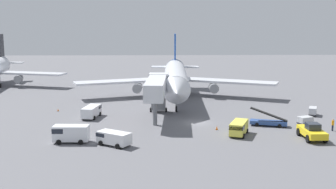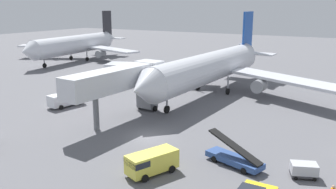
{
  "view_description": "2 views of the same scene",
  "coord_description": "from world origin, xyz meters",
  "px_view_note": "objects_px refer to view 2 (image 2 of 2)",
  "views": [
    {
      "loc": [
        -6.62,
        -66.82,
        16.07
      ],
      "look_at": [
        -4.41,
        12.94,
        2.58
      ],
      "focal_mm": 44.97,
      "sensor_mm": 36.0,
      "label": 1
    },
    {
      "loc": [
        21.66,
        -32.53,
        14.76
      ],
      "look_at": [
        -4.69,
        12.32,
        1.79
      ],
      "focal_mm": 38.37,
      "sensor_mm": 36.0,
      "label": 2
    }
  ],
  "objects_px": {
    "belt_loader_truck": "(234,158)",
    "service_van_near_center": "(151,162)",
    "airplane_at_gate": "(212,67)",
    "safety_cone_alpha": "(61,91)",
    "service_van_near_left": "(67,98)",
    "airplane_background": "(77,44)",
    "jet_bridge": "(123,80)",
    "safety_cone_bravo": "(146,152)",
    "baggage_cart_mid_right": "(304,169)"
  },
  "relations": [
    {
      "from": "belt_loader_truck",
      "to": "service_van_near_center",
      "type": "bearing_deg",
      "value": -136.83
    },
    {
      "from": "safety_cone_alpha",
      "to": "safety_cone_bravo",
      "type": "distance_m",
      "value": 31.2
    },
    {
      "from": "airplane_background",
      "to": "safety_cone_bravo",
      "type": "bearing_deg",
      "value": -40.12
    },
    {
      "from": "baggage_cart_mid_right",
      "to": "airplane_at_gate",
      "type": "bearing_deg",
      "value": 128.64
    },
    {
      "from": "belt_loader_truck",
      "to": "baggage_cart_mid_right",
      "type": "height_order",
      "value": "belt_loader_truck"
    },
    {
      "from": "airplane_background",
      "to": "airplane_at_gate",
      "type": "bearing_deg",
      "value": -18.7
    },
    {
      "from": "service_van_near_center",
      "to": "safety_cone_bravo",
      "type": "distance_m",
      "value": 4.33
    },
    {
      "from": "airplane_at_gate",
      "to": "safety_cone_alpha",
      "type": "bearing_deg",
      "value": -149.89
    },
    {
      "from": "airplane_at_gate",
      "to": "service_van_near_left",
      "type": "distance_m",
      "value": 24.3
    },
    {
      "from": "airplane_at_gate",
      "to": "service_van_near_left",
      "type": "height_order",
      "value": "airplane_at_gate"
    },
    {
      "from": "service_van_near_center",
      "to": "service_van_near_left",
      "type": "bearing_deg",
      "value": 151.66
    },
    {
      "from": "service_van_near_left",
      "to": "safety_cone_alpha",
      "type": "bearing_deg",
      "value": 142.36
    },
    {
      "from": "jet_bridge",
      "to": "airplane_background",
      "type": "height_order",
      "value": "airplane_background"
    },
    {
      "from": "service_van_near_center",
      "to": "safety_cone_alpha",
      "type": "distance_m",
      "value": 35.17
    },
    {
      "from": "belt_loader_truck",
      "to": "safety_cone_bravo",
      "type": "height_order",
      "value": "belt_loader_truck"
    },
    {
      "from": "service_van_near_center",
      "to": "safety_cone_alpha",
      "type": "height_order",
      "value": "service_van_near_center"
    },
    {
      "from": "airplane_at_gate",
      "to": "service_van_near_center",
      "type": "bearing_deg",
      "value": -75.91
    },
    {
      "from": "service_van_near_left",
      "to": "safety_cone_bravo",
      "type": "relative_size",
      "value": 9.27
    },
    {
      "from": "service_van_near_left",
      "to": "airplane_background",
      "type": "bearing_deg",
      "value": 132.27
    },
    {
      "from": "airplane_at_gate",
      "to": "baggage_cart_mid_right",
      "type": "height_order",
      "value": "airplane_at_gate"
    },
    {
      "from": "service_van_near_left",
      "to": "safety_cone_alpha",
      "type": "height_order",
      "value": "service_van_near_left"
    },
    {
      "from": "jet_bridge",
      "to": "safety_cone_bravo",
      "type": "relative_size",
      "value": 27.52
    },
    {
      "from": "safety_cone_alpha",
      "to": "belt_loader_truck",
      "type": "bearing_deg",
      "value": -19.07
    },
    {
      "from": "baggage_cart_mid_right",
      "to": "safety_cone_bravo",
      "type": "bearing_deg",
      "value": -168.55
    },
    {
      "from": "jet_bridge",
      "to": "safety_cone_alpha",
      "type": "xyz_separation_m",
      "value": [
        -18.36,
        6.35,
        -5.0
      ]
    },
    {
      "from": "baggage_cart_mid_right",
      "to": "airplane_background",
      "type": "xyz_separation_m",
      "value": [
        -66.25,
        40.46,
        3.78
      ]
    },
    {
      "from": "service_van_near_center",
      "to": "airplane_background",
      "type": "xyz_separation_m",
      "value": [
        -54.26,
        46.71,
        3.36
      ]
    },
    {
      "from": "jet_bridge",
      "to": "safety_cone_bravo",
      "type": "bearing_deg",
      "value": -42.23
    },
    {
      "from": "safety_cone_alpha",
      "to": "service_van_near_center",
      "type": "bearing_deg",
      "value": -30.69
    },
    {
      "from": "service_van_near_center",
      "to": "baggage_cart_mid_right",
      "type": "relative_size",
      "value": 1.97
    },
    {
      "from": "safety_cone_alpha",
      "to": "baggage_cart_mid_right",
      "type": "bearing_deg",
      "value": -15.49
    },
    {
      "from": "service_van_near_left",
      "to": "baggage_cart_mid_right",
      "type": "xyz_separation_m",
      "value": [
        35.16,
        -6.25,
        -0.4
      ]
    },
    {
      "from": "jet_bridge",
      "to": "service_van_near_center",
      "type": "height_order",
      "value": "jet_bridge"
    },
    {
      "from": "jet_bridge",
      "to": "belt_loader_truck",
      "type": "bearing_deg",
      "value": -19.04
    },
    {
      "from": "belt_loader_truck",
      "to": "airplane_background",
      "type": "distance_m",
      "value": 72.98
    },
    {
      "from": "baggage_cart_mid_right",
      "to": "safety_cone_alpha",
      "type": "bearing_deg",
      "value": 164.51
    },
    {
      "from": "service_van_near_left",
      "to": "service_van_near_center",
      "type": "height_order",
      "value": "service_van_near_center"
    },
    {
      "from": "service_van_near_left",
      "to": "service_van_near_center",
      "type": "distance_m",
      "value": 26.32
    },
    {
      "from": "jet_bridge",
      "to": "service_van_near_center",
      "type": "distance_m",
      "value": 17.1
    },
    {
      "from": "service_van_near_left",
      "to": "service_van_near_center",
      "type": "bearing_deg",
      "value": -28.34
    },
    {
      "from": "baggage_cart_mid_right",
      "to": "service_van_near_left",
      "type": "bearing_deg",
      "value": 169.92
    },
    {
      "from": "service_van_near_left",
      "to": "airplane_background",
      "type": "height_order",
      "value": "airplane_background"
    },
    {
      "from": "safety_cone_bravo",
      "to": "baggage_cart_mid_right",
      "type": "bearing_deg",
      "value": 11.45
    },
    {
      "from": "airplane_at_gate",
      "to": "baggage_cart_mid_right",
      "type": "bearing_deg",
      "value": -51.36
    },
    {
      "from": "service_van_near_left",
      "to": "airplane_background",
      "type": "xyz_separation_m",
      "value": [
        -31.09,
        34.21,
        3.38
      ]
    },
    {
      "from": "airplane_at_gate",
      "to": "jet_bridge",
      "type": "xyz_separation_m",
      "value": [
        -4.11,
        -19.38,
        0.67
      ]
    },
    {
      "from": "service_van_near_left",
      "to": "belt_loader_truck",
      "type": "bearing_deg",
      "value": -13.6
    },
    {
      "from": "belt_loader_truck",
      "to": "safety_cone_alpha",
      "type": "distance_m",
      "value": 38.17
    },
    {
      "from": "jet_bridge",
      "to": "service_van_near_center",
      "type": "relative_size",
      "value": 3.27
    },
    {
      "from": "jet_bridge",
      "to": "safety_cone_alpha",
      "type": "distance_m",
      "value": 20.06
    }
  ]
}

